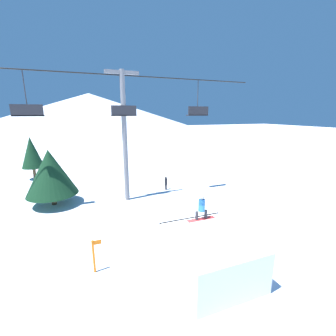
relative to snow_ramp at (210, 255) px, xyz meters
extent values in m
plane|color=white|center=(-0.58, 0.74, -0.87)|extent=(220.00, 220.00, 0.00)
cone|color=silver|center=(-0.58, 87.22, 6.18)|extent=(89.95, 89.95, 14.12)
cube|color=white|center=(0.00, 0.00, 0.00)|extent=(3.18, 3.71, 1.75)
cube|color=silver|center=(0.00, 1.80, 0.84)|extent=(3.18, 0.10, 0.06)
cube|color=#B22D2D|center=(0.40, 1.49, 0.89)|extent=(1.40, 0.26, 0.03)
cylinder|color=black|center=(0.16, 1.49, 1.11)|extent=(0.14, 0.14, 0.41)
cylinder|color=black|center=(0.64, 1.49, 1.11)|extent=(0.14, 0.14, 0.41)
cylinder|color=#1E5693|center=(0.40, 1.49, 1.60)|extent=(0.31, 0.31, 0.57)
sphere|color=#B2B2B7|center=(0.40, 1.49, 1.99)|extent=(0.21, 0.21, 0.21)
cylinder|color=slate|center=(-1.59, 9.70, 3.96)|extent=(0.36, 0.36, 9.67)
cube|color=slate|center=(-1.59, 9.70, 8.60)|extent=(2.40, 0.24, 0.24)
cylinder|color=black|center=(-1.59, 9.70, 8.40)|extent=(21.32, 0.08, 0.08)
cylinder|color=#28282D|center=(-7.63, 9.70, 7.03)|extent=(0.06, 0.06, 2.74)
cube|color=#232328|center=(-7.63, 9.70, 5.66)|extent=(1.80, 0.44, 0.08)
cube|color=#232328|center=(-7.63, 9.52, 6.01)|extent=(1.80, 0.08, 0.70)
cylinder|color=#28282D|center=(-1.59, 9.70, 7.03)|extent=(0.06, 0.06, 2.74)
cube|color=#232328|center=(-1.59, 9.70, 5.66)|extent=(1.80, 0.44, 0.08)
cube|color=#232328|center=(-1.59, 9.52, 6.01)|extent=(1.80, 0.08, 0.70)
cylinder|color=#28282D|center=(4.45, 9.70, 7.03)|extent=(0.06, 0.06, 2.74)
cube|color=#232328|center=(4.45, 9.70, 5.66)|extent=(1.80, 0.44, 0.08)
cube|color=#232328|center=(4.45, 9.52, 6.01)|extent=(1.80, 0.08, 0.70)
cylinder|color=#4C3823|center=(-6.93, 10.72, -0.46)|extent=(0.35, 0.35, 0.83)
cone|color=black|center=(-6.93, 10.72, 1.63)|extent=(3.60, 3.60, 3.35)
cylinder|color=#4C3823|center=(-9.47, 18.94, -0.26)|extent=(0.29, 0.29, 1.24)
cone|color=black|center=(-9.47, 18.94, 1.95)|extent=(2.09, 2.09, 3.17)
cylinder|color=orange|center=(-4.56, 1.83, -0.12)|extent=(0.10, 0.10, 1.52)
cube|color=orange|center=(-4.38, 1.83, 0.52)|extent=(0.36, 0.02, 0.20)
cylinder|color=black|center=(2.11, 10.82, -0.65)|extent=(0.17, 0.17, 0.45)
cylinder|color=black|center=(2.11, 10.82, -0.12)|extent=(0.24, 0.24, 0.60)
sphere|color=#232328|center=(2.11, 10.82, 0.27)|extent=(0.18, 0.18, 0.18)
camera|label=1|loc=(-4.63, -7.12, 5.80)|focal=24.00mm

